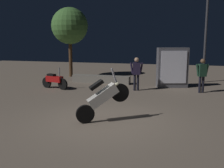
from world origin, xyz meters
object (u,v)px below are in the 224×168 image
Objects in this scene: kiosk_billboard at (172,68)px; person_bystander_far at (136,71)px; motorcycle_red_parked_left at (54,80)px; streetlamp_near at (206,23)px; motorcycle_white_foreground at (103,98)px; person_rider_beside at (202,73)px.

person_bystander_far is at bearing 21.48° from kiosk_billboard.
motorcycle_red_parked_left is 0.29× the size of streetlamp_near.
streetlamp_near is 2.65× the size of kiosk_billboard.
person_rider_beside is at bearing 26.02° from motorcycle_white_foreground.
motorcycle_white_foreground is at bearing 56.42° from kiosk_billboard.
person_rider_beside is 1.81m from kiosk_billboard.
streetlamp_near is at bearing -145.94° from kiosk_billboard.
motorcycle_white_foreground is 6.80m from kiosk_billboard.
person_bystander_far is at bearing 71.10° from person_rider_beside.
motorcycle_red_parked_left is 4.24m from person_bystander_far.
person_rider_beside is at bearing 22.38° from motorcycle_red_parked_left.
person_rider_beside is at bearing -100.99° from person_bystander_far.
kiosk_billboard is (-1.43, 1.10, 0.09)m from person_rider_beside.
streetlamp_near is (3.44, 8.85, 2.74)m from motorcycle_white_foreground.
motorcycle_white_foreground is at bearing -33.04° from motorcycle_red_parked_left.
motorcycle_white_foreground is 9.88m from streetlamp_near.
person_bystander_far is 0.78× the size of kiosk_billboard.
motorcycle_white_foreground is 0.99× the size of person_bystander_far.
motorcycle_white_foreground reaches higher than person_rider_beside.
motorcycle_red_parked_left is 9.23m from streetlamp_near.
kiosk_billboard reaches higher than person_bystander_far.
kiosk_billboard is at bearing 41.28° from motorcycle_white_foreground.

